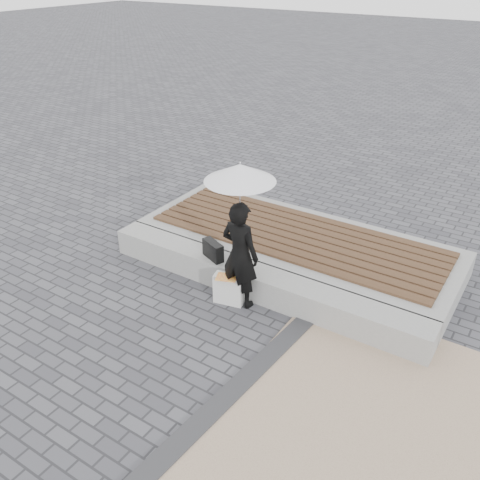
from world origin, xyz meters
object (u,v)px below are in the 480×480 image
seating_ledge (257,282)px  parasol (240,173)px  woman (240,255)px  handbag (213,250)px  canvas_tote (229,289)px

seating_ledge → parasol: 1.78m
woman → handbag: bearing=-17.5°
parasol → canvas_tote: (-0.13, -0.08, -1.73)m
seating_ledge → canvas_tote: size_ratio=11.44×
woman → seating_ledge: bearing=-104.6°
woman → parasol: 1.17m
seating_ledge → woman: 0.66m
parasol → handbag: 1.56m
seating_ledge → handbag: bearing=-174.5°
seating_ledge → handbag: handbag is taller
woman → canvas_tote: bearing=36.2°
seating_ledge → canvas_tote: (-0.23, -0.39, 0.02)m
handbag → woman: bearing=1.6°
seating_ledge → canvas_tote: 0.45m
woman → handbag: woman is taller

